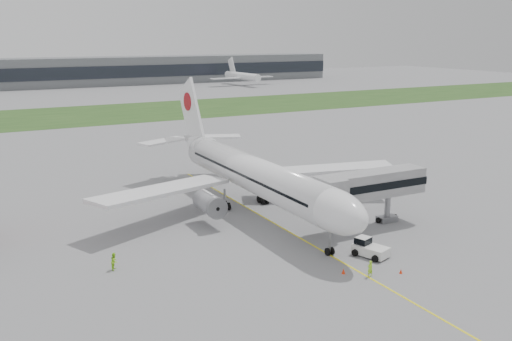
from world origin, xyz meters
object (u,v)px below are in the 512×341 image
ground_crew_near (370,269)px  pushback_tug (369,248)px  jet_bridge (366,186)px  airliner (251,172)px

ground_crew_near → pushback_tug: bearing=-126.8°
pushback_tug → jet_bridge: bearing=35.0°
ground_crew_near → airliner: bearing=-88.7°
airliner → jet_bridge: bearing=-55.6°
pushback_tug → ground_crew_near: 5.98m
pushback_tug → ground_crew_near: pushback_tug is taller
ground_crew_near → jet_bridge: bearing=-125.7°
jet_bridge → airliner: bearing=124.9°
airliner → ground_crew_near: bearing=-89.4°
pushback_tug → airliner: bearing=80.9°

